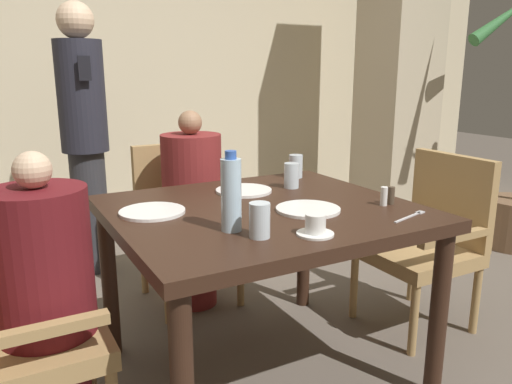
% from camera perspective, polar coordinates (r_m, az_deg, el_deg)
% --- Properties ---
extents(ground_plane, '(16.00, 16.00, 0.00)m').
position_cam_1_polar(ground_plane, '(2.32, 0.66, -19.89)').
color(ground_plane, '#60564C').
extents(wall_back, '(8.00, 0.06, 2.80)m').
position_cam_1_polar(wall_back, '(4.19, -16.13, 14.79)').
color(wall_back, beige).
rests_on(wall_back, ground_plane).
extents(pillar_stone, '(0.50, 0.50, 2.70)m').
position_cam_1_polar(pillar_stone, '(4.26, 16.03, 14.10)').
color(pillar_stone, '#BCAD8E').
rests_on(pillar_stone, ground_plane).
extents(dining_table, '(1.18, 1.06, 0.75)m').
position_cam_1_polar(dining_table, '(2.03, 0.72, -4.24)').
color(dining_table, '#331E14').
rests_on(dining_table, ground_plane).
extents(chair_left_side, '(0.49, 0.49, 0.88)m').
position_cam_1_polar(chair_left_side, '(1.87, -26.96, -13.68)').
color(chair_left_side, '#A88451').
rests_on(chair_left_side, ground_plane).
extents(diner_in_left_chair, '(0.32, 0.32, 1.04)m').
position_cam_1_polar(diner_in_left_chair, '(1.85, -22.82, -11.42)').
color(diner_in_left_chair, '#5B1419').
rests_on(diner_in_left_chair, ground_plane).
extents(chair_far_side, '(0.49, 0.49, 0.88)m').
position_cam_1_polar(chair_far_side, '(2.88, -8.21, -2.84)').
color(chair_far_side, '#A88451').
rests_on(chair_far_side, ground_plane).
extents(diner_in_far_chair, '(0.32, 0.32, 1.08)m').
position_cam_1_polar(diner_in_far_chair, '(2.73, -7.24, -1.90)').
color(diner_in_far_chair, maroon).
rests_on(diner_in_far_chair, ground_plane).
extents(chair_right_side, '(0.49, 0.49, 0.88)m').
position_cam_1_polar(chair_right_side, '(2.68, 19.12, -4.74)').
color(chair_right_side, '#A88451').
rests_on(chair_right_side, ground_plane).
extents(standing_host, '(0.29, 0.32, 1.68)m').
position_cam_1_polar(standing_host, '(3.30, -19.02, 6.40)').
color(standing_host, '#2D2D33').
rests_on(standing_host, ground_plane).
extents(plate_main_left, '(0.25, 0.25, 0.01)m').
position_cam_1_polar(plate_main_left, '(2.25, -1.41, 0.17)').
color(plate_main_left, white).
rests_on(plate_main_left, dining_table).
extents(plate_main_right, '(0.25, 0.25, 0.01)m').
position_cam_1_polar(plate_main_right, '(1.96, 5.96, -1.97)').
color(plate_main_right, white).
rests_on(plate_main_right, dining_table).
extents(plate_dessert_center, '(0.25, 0.25, 0.01)m').
position_cam_1_polar(plate_dessert_center, '(1.96, -11.77, -2.20)').
color(plate_dessert_center, white).
rests_on(plate_dessert_center, dining_table).
extents(teacup_with_saucer, '(0.13, 0.13, 0.07)m').
position_cam_1_polar(teacup_with_saucer, '(1.67, 6.80, -3.94)').
color(teacup_with_saucer, white).
rests_on(teacup_with_saucer, dining_table).
extents(water_bottle, '(0.07, 0.07, 0.28)m').
position_cam_1_polar(water_bottle, '(1.68, -2.86, -0.23)').
color(water_bottle, silver).
rests_on(water_bottle, dining_table).
extents(glass_tall_near, '(0.07, 0.07, 0.12)m').
position_cam_1_polar(glass_tall_near, '(1.63, 0.42, -3.25)').
color(glass_tall_near, silver).
rests_on(glass_tall_near, dining_table).
extents(glass_tall_mid, '(0.07, 0.07, 0.12)m').
position_cam_1_polar(glass_tall_mid, '(2.55, 4.56, 2.96)').
color(glass_tall_mid, silver).
rests_on(glass_tall_mid, dining_table).
extents(glass_tall_far, '(0.07, 0.07, 0.12)m').
position_cam_1_polar(glass_tall_far, '(2.32, 4.07, 1.89)').
color(glass_tall_far, silver).
rests_on(glass_tall_far, dining_table).
extents(salt_shaker, '(0.03, 0.03, 0.08)m').
position_cam_1_polar(salt_shaker, '(2.08, 14.41, -0.47)').
color(salt_shaker, white).
rests_on(salt_shaker, dining_table).
extents(pepper_shaker, '(0.03, 0.03, 0.07)m').
position_cam_1_polar(pepper_shaker, '(2.11, 15.19, -0.39)').
color(pepper_shaker, '#4C3D2D').
rests_on(pepper_shaker, dining_table).
extents(fork_beside_plate, '(0.20, 0.07, 0.00)m').
position_cam_1_polar(fork_beside_plate, '(1.97, 17.41, -2.59)').
color(fork_beside_plate, silver).
rests_on(fork_beside_plate, dining_table).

